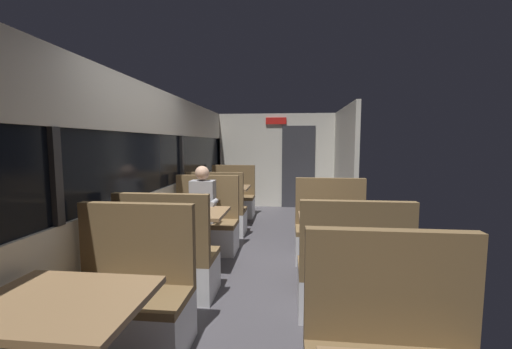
{
  "coord_description": "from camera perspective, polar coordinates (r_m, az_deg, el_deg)",
  "views": [
    {
      "loc": [
        0.32,
        -3.59,
        1.58
      ],
      "look_at": [
        -0.39,
        3.22,
        0.9
      ],
      "focal_mm": 22.08,
      "sensor_mm": 36.0,
      "label": 1
    }
  ],
  "objects": [
    {
      "name": "carriage_end_bulkhead",
      "position": [
        7.8,
        4.06,
        2.43
      ],
      "size": [
        2.9,
        0.11,
        2.3
      ],
      "color": "beige",
      "rests_on": "ground_plane"
    },
    {
      "name": "carriage_window_panel_left",
      "position": [
        4.03,
        -20.17,
        -1.35
      ],
      "size": [
        0.09,
        8.48,
        2.3
      ],
      "color": "beige",
      "rests_on": "ground_plane"
    },
    {
      "name": "dining_table_rear_aisle",
      "position": [
        3.69,
        14.92,
        -9.24
      ],
      "size": [
        0.9,
        0.7,
        0.74
      ],
      "color": "#9E9EA3",
      "rests_on": "ground_plane"
    },
    {
      "name": "dining_table_mid_window",
      "position": [
        4.02,
        -11.91,
        -7.91
      ],
      "size": [
        0.9,
        0.7,
        0.74
      ],
      "color": "#9E9EA3",
      "rests_on": "ground_plane"
    },
    {
      "name": "dining_table_far_window",
      "position": [
        6.14,
        -5.52,
        -3.14
      ],
      "size": [
        0.9,
        0.7,
        0.74
      ],
      "color": "#9E9EA3",
      "rests_on": "ground_plane"
    },
    {
      "name": "ground_plane",
      "position": [
        3.94,
        0.83,
        -18.09
      ],
      "size": [
        3.3,
        9.2,
        0.02
      ],
      "primitive_type": "cube",
      "color": "#423F44"
    },
    {
      "name": "carriage_aisle_panel_right",
      "position": [
        6.7,
        15.69,
        1.81
      ],
      "size": [
        0.08,
        2.4,
        2.3
      ],
      "primitive_type": "cube",
      "color": "beige",
      "rests_on": "ground_plane"
    },
    {
      "name": "bench_far_window_facing_entry",
      "position": [
        6.87,
        -4.33,
        -4.82
      ],
      "size": [
        0.95,
        0.5,
        1.1
      ],
      "color": "silver",
      "rests_on": "ground_plane"
    },
    {
      "name": "bench_rear_aisle_facing_end",
      "position": [
        3.14,
        16.83,
        -18.03
      ],
      "size": [
        0.95,
        0.5,
        1.1
      ],
      "color": "silver",
      "rests_on": "ground_plane"
    },
    {
      "name": "bench_rear_aisle_facing_entry",
      "position": [
        4.44,
        13.4,
        -10.82
      ],
      "size": [
        0.95,
        0.5,
        1.1
      ],
      "color": "silver",
      "rests_on": "ground_plane"
    },
    {
      "name": "bench_mid_window_facing_entry",
      "position": [
        4.75,
        -9.2,
        -9.63
      ],
      "size": [
        0.95,
        0.5,
        1.1
      ],
      "color": "silver",
      "rests_on": "ground_plane"
    },
    {
      "name": "bench_mid_window_facing_end",
      "position": [
        3.49,
        -15.46,
        -15.51
      ],
      "size": [
        0.95,
        0.5,
        1.1
      ],
      "color": "silver",
      "rests_on": "ground_plane"
    },
    {
      "name": "bench_far_window_facing_end",
      "position": [
        5.52,
        -6.95,
        -7.43
      ],
      "size": [
        0.95,
        0.5,
        1.1
      ],
      "color": "silver",
      "rests_on": "ground_plane"
    },
    {
      "name": "dining_table_near_window",
      "position": [
        2.15,
        -31.79,
        -21.09
      ],
      "size": [
        0.9,
        0.7,
        0.74
      ],
      "color": "#9E9EA3",
      "rests_on": "ground_plane"
    },
    {
      "name": "seated_passenger",
      "position": [
        4.63,
        -9.48,
        -7.37
      ],
      "size": [
        0.47,
        0.55,
        1.26
      ],
      "color": "#26262D",
      "rests_on": "ground_plane"
    },
    {
      "name": "bench_near_window_facing_entry",
      "position": [
        2.81,
        -22.04,
        -21.17
      ],
      "size": [
        0.95,
        0.5,
        1.1
      ],
      "color": "silver",
      "rests_on": "ground_plane"
    }
  ]
}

